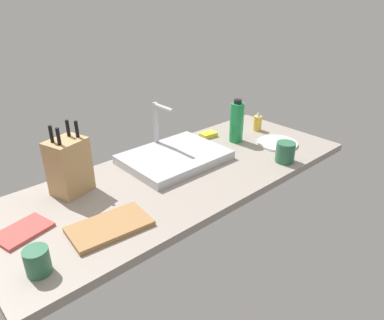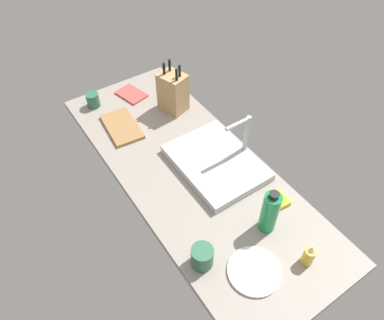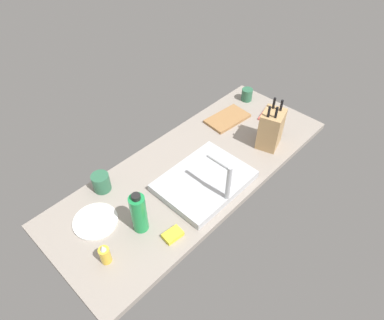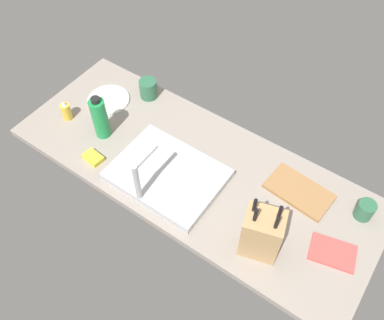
# 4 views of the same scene
# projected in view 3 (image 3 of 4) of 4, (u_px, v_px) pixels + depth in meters

# --- Properties ---
(countertop_slab) EXTENTS (1.70, 0.66, 0.04)m
(countertop_slab) POSITION_uv_depth(u_px,v_px,m) (195.00, 170.00, 1.88)
(countertop_slab) COLOR gray
(countertop_slab) RESTS_ON ground
(sink_basin) EXTENTS (0.47, 0.36, 0.04)m
(sink_basin) POSITION_uv_depth(u_px,v_px,m) (204.00, 181.00, 1.77)
(sink_basin) COLOR #B7BABF
(sink_basin) RESTS_ON countertop_slab
(faucet) EXTENTS (0.06, 0.15, 0.25)m
(faucet) POSITION_uv_depth(u_px,v_px,m) (225.00, 181.00, 1.60)
(faucet) COLOR #B7BABF
(faucet) RESTS_ON countertop_slab
(knife_block) EXTENTS (0.17, 0.15, 0.30)m
(knife_block) POSITION_uv_depth(u_px,v_px,m) (271.00, 129.00, 1.93)
(knife_block) COLOR tan
(knife_block) RESTS_ON countertop_slab
(cutting_board) EXTENTS (0.29, 0.18, 0.02)m
(cutting_board) POSITION_uv_depth(u_px,v_px,m) (227.00, 119.00, 2.17)
(cutting_board) COLOR #9E7042
(cutting_board) RESTS_ON countertop_slab
(soap_bottle) EXTENTS (0.05, 0.05, 0.11)m
(soap_bottle) POSITION_uv_depth(u_px,v_px,m) (105.00, 255.00, 1.43)
(soap_bottle) COLOR gold
(soap_bottle) RESTS_ON countertop_slab
(water_bottle) EXTENTS (0.07, 0.07, 0.23)m
(water_bottle) POSITION_uv_depth(u_px,v_px,m) (139.00, 213.00, 1.51)
(water_bottle) COLOR #1E8E47
(water_bottle) RESTS_ON countertop_slab
(dinner_plate) EXTENTS (0.21, 0.21, 0.01)m
(dinner_plate) POSITION_uv_depth(u_px,v_px,m) (95.00, 221.00, 1.61)
(dinner_plate) COLOR white
(dinner_plate) RESTS_ON countertop_slab
(dish_towel) EXTENTS (0.20, 0.16, 0.01)m
(dish_towel) POSITION_uv_depth(u_px,v_px,m) (271.00, 115.00, 2.21)
(dish_towel) COLOR #CC4C47
(dish_towel) RESTS_ON countertop_slab
(coffee_mug) EXTENTS (0.07, 0.07, 0.08)m
(coffee_mug) POSITION_uv_depth(u_px,v_px,m) (247.00, 95.00, 2.31)
(coffee_mug) COLOR #2D6647
(coffee_mug) RESTS_ON countertop_slab
(ceramic_cup) EXTENTS (0.09, 0.09, 0.10)m
(ceramic_cup) POSITION_uv_depth(u_px,v_px,m) (101.00, 182.00, 1.73)
(ceramic_cup) COLOR #2D6647
(ceramic_cup) RESTS_ON countertop_slab
(dish_sponge) EXTENTS (0.10, 0.07, 0.02)m
(dish_sponge) POSITION_uv_depth(u_px,v_px,m) (173.00, 235.00, 1.54)
(dish_sponge) COLOR yellow
(dish_sponge) RESTS_ON countertop_slab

